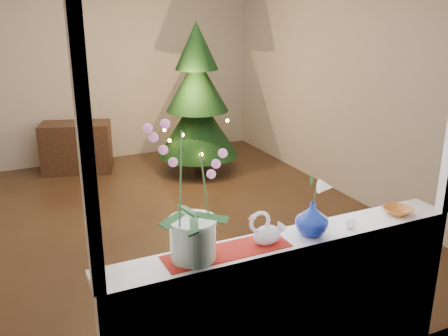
# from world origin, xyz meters

# --- Properties ---
(ground) EXTENTS (5.00, 5.00, 0.00)m
(ground) POSITION_xyz_m (0.00, 0.00, 0.00)
(ground) COLOR #311D14
(ground) RESTS_ON ground
(wall_back) EXTENTS (4.50, 0.10, 2.70)m
(wall_back) POSITION_xyz_m (0.00, 2.50, 1.35)
(wall_back) COLOR #BEB3A6
(wall_back) RESTS_ON ground
(wall_front) EXTENTS (4.50, 0.10, 2.70)m
(wall_front) POSITION_xyz_m (0.00, -2.50, 1.35)
(wall_front) COLOR #BEB3A6
(wall_front) RESTS_ON ground
(wall_right) EXTENTS (0.10, 5.00, 2.70)m
(wall_right) POSITION_xyz_m (2.25, 0.00, 1.35)
(wall_right) COLOR #BEB3A6
(wall_right) RESTS_ON ground
(window_apron) EXTENTS (2.20, 0.08, 0.88)m
(window_apron) POSITION_xyz_m (0.00, -2.46, 0.44)
(window_apron) COLOR white
(window_apron) RESTS_ON ground
(windowsill) EXTENTS (2.20, 0.26, 0.04)m
(windowsill) POSITION_xyz_m (0.00, -2.37, 0.90)
(windowsill) COLOR white
(windowsill) RESTS_ON window_apron
(window_frame) EXTENTS (2.22, 0.06, 1.60)m
(window_frame) POSITION_xyz_m (0.00, -2.47, 1.70)
(window_frame) COLOR white
(window_frame) RESTS_ON windowsill
(runner) EXTENTS (0.70, 0.20, 0.01)m
(runner) POSITION_xyz_m (-0.38, -2.37, 0.92)
(runner) COLOR maroon
(runner) RESTS_ON windowsill
(orchid_pot) EXTENTS (0.32, 0.32, 0.74)m
(orchid_pot) POSITION_xyz_m (-0.57, -2.36, 1.29)
(orchid_pot) COLOR white
(orchid_pot) RESTS_ON windowsill
(swan) EXTENTS (0.24, 0.14, 0.19)m
(swan) POSITION_xyz_m (-0.15, -2.38, 1.02)
(swan) COLOR silver
(swan) RESTS_ON windowsill
(blue_vase) EXTENTS (0.26, 0.26, 0.23)m
(blue_vase) POSITION_xyz_m (0.14, -2.39, 1.03)
(blue_vase) COLOR navy
(blue_vase) RESTS_ON windowsill
(lily) EXTENTS (0.13, 0.07, 0.17)m
(lily) POSITION_xyz_m (0.14, -2.39, 1.23)
(lily) COLOR silver
(lily) RESTS_ON blue_vase
(paperweight) EXTENTS (0.08, 0.08, 0.07)m
(paperweight) POSITION_xyz_m (0.40, -2.42, 0.95)
(paperweight) COLOR white
(paperweight) RESTS_ON windowsill
(amber_dish) EXTENTS (0.17, 0.17, 0.04)m
(amber_dish) POSITION_xyz_m (0.80, -2.38, 0.94)
(amber_dish) COLOR #A7591D
(amber_dish) RESTS_ON windowsill
(xmas_tree) EXTENTS (1.20, 1.20, 1.95)m
(xmas_tree) POSITION_xyz_m (1.02, 1.42, 0.97)
(xmas_tree) COLOR black
(xmas_tree) RESTS_ON ground
(side_table) EXTENTS (0.98, 0.69, 0.66)m
(side_table) POSITION_xyz_m (-0.46, 2.07, 0.33)
(side_table) COLOR black
(side_table) RESTS_ON ground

